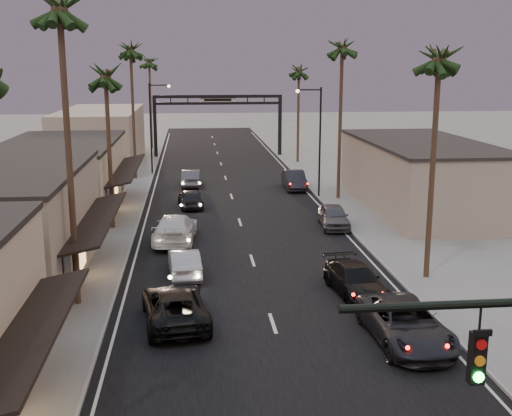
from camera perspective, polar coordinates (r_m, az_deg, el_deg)
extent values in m
plane|color=slate|center=(47.71, -1.72, -0.42)|extent=(200.00, 200.00, 0.00)
cube|color=black|center=(52.58, -2.12, 0.81)|extent=(14.00, 120.00, 0.02)
cube|color=slate|center=(59.65, -11.72, 2.03)|extent=(5.00, 92.00, 0.12)
cube|color=slate|center=(60.70, 6.43, 2.40)|extent=(5.00, 92.00, 0.12)
cube|color=#BEAD91|center=(50.00, -16.96, 2.56)|extent=(8.00, 16.00, 5.00)
cube|color=gray|center=(72.43, -13.59, 6.13)|extent=(8.00, 20.00, 6.00)
cube|color=gray|center=(50.18, 14.44, 2.75)|extent=(8.00, 18.00, 5.00)
cube|color=black|center=(12.69, 19.05, -12.48)|extent=(0.28, 0.22, 1.00)
cube|color=black|center=(76.81, -8.95, 7.06)|extent=(0.40, 0.40, 7.00)
cube|color=black|center=(77.45, 2.13, 7.25)|extent=(0.40, 0.40, 7.00)
cube|color=black|center=(76.51, -3.42, 9.87)|extent=(15.20, 0.35, 0.35)
cube|color=black|center=(76.56, -3.42, 9.27)|extent=(15.20, 0.30, 0.30)
cube|color=beige|center=(76.52, -3.42, 9.57)|extent=(4.20, 0.12, 1.00)
cylinder|color=black|center=(52.80, 5.70, 5.75)|extent=(0.16, 0.16, 9.00)
cylinder|color=black|center=(52.27, 4.71, 10.43)|extent=(2.00, 0.12, 0.12)
sphere|color=#FFD899|center=(52.12, 3.72, 10.33)|extent=(0.30, 0.30, 0.30)
cylinder|color=black|center=(64.78, -9.34, 6.92)|extent=(0.16, 0.16, 9.00)
cylinder|color=black|center=(64.45, -8.58, 10.75)|extent=(2.00, 0.12, 0.12)
sphere|color=#FFD899|center=(64.42, -7.76, 10.69)|extent=(0.30, 0.30, 0.30)
cylinder|color=#38281C|center=(29.16, -16.26, 3.69)|extent=(0.28, 0.28, 13.00)
cylinder|color=#38281C|center=(43.07, -12.89, 4.61)|extent=(0.28, 0.28, 10.00)
sphere|color=black|center=(42.68, -13.27, 12.08)|extent=(3.20, 3.20, 3.20)
cylinder|color=#38281C|center=(61.77, -10.86, 7.99)|extent=(0.28, 0.28, 12.00)
sphere|color=black|center=(61.61, -11.12, 14.11)|extent=(3.20, 3.20, 3.20)
cylinder|color=#38281C|center=(33.04, 15.40, 2.99)|extent=(0.28, 0.28, 11.00)
sphere|color=black|center=(32.62, 16.04, 13.60)|extent=(3.20, 3.20, 3.20)
cylinder|color=#38281C|center=(51.97, 7.48, 7.26)|extent=(0.28, 0.28, 12.00)
sphere|color=black|center=(51.78, 7.70, 14.55)|extent=(3.20, 3.20, 3.20)
cylinder|color=#38281C|center=(71.59, 3.77, 7.99)|extent=(0.28, 0.28, 10.00)
sphere|color=black|center=(71.36, 3.84, 12.48)|extent=(3.20, 3.20, 3.20)
cylinder|color=#38281C|center=(84.67, -9.34, 8.91)|extent=(0.28, 0.28, 11.00)
sphere|color=black|center=(84.50, -9.49, 13.04)|extent=(3.20, 3.20, 3.20)
imported|color=black|center=(27.75, -7.23, -8.62)|extent=(3.22, 5.80, 1.54)
imported|color=#A0A0A5|center=(33.68, -6.39, -4.85)|extent=(1.87, 4.39, 1.41)
imported|color=silver|center=(40.01, -7.20, -1.81)|extent=(2.95, 6.15, 1.73)
imported|color=black|center=(49.55, -5.83, 0.88)|extent=(2.17, 4.43, 1.46)
imported|color=#46464A|center=(58.26, -5.79, 2.68)|extent=(1.77, 4.64, 1.51)
imported|color=black|center=(26.37, 13.14, -9.96)|extent=(2.87, 5.85, 1.60)
imported|color=black|center=(31.14, 8.84, -6.35)|extent=(2.58, 5.20, 1.45)
imported|color=#47474B|center=(43.57, 6.92, -0.74)|extent=(2.11, 4.61, 1.53)
imported|color=black|center=(56.72, 3.43, 2.50)|extent=(1.76, 4.95, 1.63)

